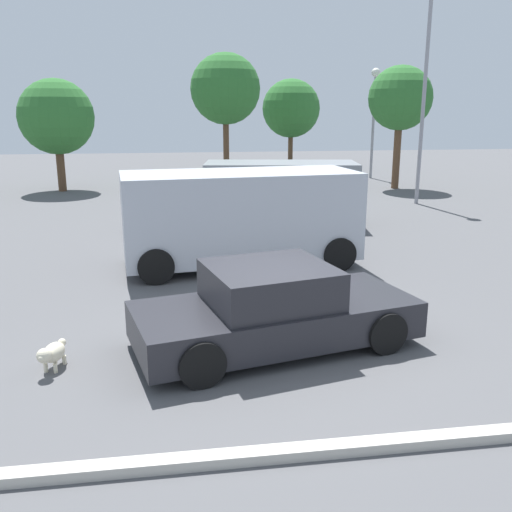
% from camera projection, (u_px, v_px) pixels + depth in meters
% --- Properties ---
extents(ground_plane, '(80.00, 80.00, 0.00)m').
position_uv_depth(ground_plane, '(272.00, 344.00, 8.60)').
color(ground_plane, '#515154').
extents(sedan_foreground, '(4.52, 2.69, 1.28)m').
position_uv_depth(sedan_foreground, '(274.00, 310.00, 8.39)').
color(sedan_foreground, '#232328').
rests_on(sedan_foreground, ground_plane).
extents(dog, '(0.36, 0.67, 0.41)m').
position_uv_depth(dog, '(52.00, 353.00, 7.68)').
color(dog, beige).
rests_on(dog, ground_plane).
extents(van_white, '(5.44, 2.71, 2.16)m').
position_uv_depth(van_white, '(241.00, 215.00, 12.68)').
color(van_white, '#B2B7C1').
rests_on(van_white, ground_plane).
extents(suv_dark, '(4.90, 2.73, 1.93)m').
position_uv_depth(suv_dark, '(280.00, 190.00, 17.37)').
color(suv_dark, gray).
rests_on(suv_dark, ground_plane).
extents(pedestrian, '(0.52, 0.39, 1.54)m').
position_uv_depth(pedestrian, '(129.00, 200.00, 16.56)').
color(pedestrian, navy).
rests_on(pedestrian, ground_plane).
extents(parking_curb, '(7.28, 0.20, 0.12)m').
position_uv_depth(parking_curb, '(321.00, 450.00, 5.82)').
color(parking_curb, '#B7B2A8').
rests_on(parking_curb, ground_plane).
extents(light_post_near, '(0.44, 0.44, 7.76)m').
position_uv_depth(light_post_near, '(426.00, 63.00, 20.13)').
color(light_post_near, gray).
rests_on(light_post_near, ground_plane).
extents(light_post_far, '(0.44, 0.44, 5.54)m').
position_uv_depth(light_post_far, '(374.00, 103.00, 28.42)').
color(light_post_far, gray).
rests_on(light_post_far, ground_plane).
extents(tree_back_left, '(3.43, 3.43, 5.29)m').
position_uv_depth(tree_back_left, '(291.00, 109.00, 33.14)').
color(tree_back_left, brown).
rests_on(tree_back_left, ground_plane).
extents(tree_back_center, '(3.52, 3.52, 6.27)m').
position_uv_depth(tree_back_center, '(225.00, 89.00, 27.86)').
color(tree_back_center, brown).
rests_on(tree_back_center, ground_plane).
extents(tree_back_right, '(2.82, 2.82, 5.41)m').
position_uv_depth(tree_back_right, '(400.00, 99.00, 24.55)').
color(tree_back_right, brown).
rests_on(tree_back_right, ground_plane).
extents(tree_far_right, '(3.21, 3.21, 4.81)m').
position_uv_depth(tree_far_right, '(56.00, 117.00, 23.90)').
color(tree_far_right, brown).
rests_on(tree_far_right, ground_plane).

